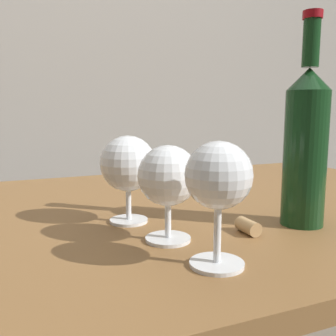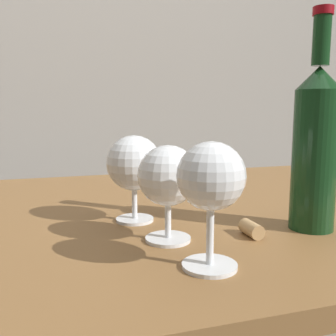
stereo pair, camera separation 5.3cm
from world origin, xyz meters
name	(u,v)px [view 2 (the right image)]	position (x,y,z in m)	size (l,w,h in m)	color
back_wall	(74,14)	(0.00, 0.96, 1.30)	(5.00, 0.08, 2.60)	gray
dining_table	(116,255)	(0.00, 0.00, 0.65)	(1.57, 0.80, 0.74)	brown
wine_glass_merlot	(211,180)	(0.07, -0.28, 0.84)	(0.08, 0.08, 0.15)	white
wine_glass_port	(168,178)	(0.05, -0.18, 0.83)	(0.09, 0.09, 0.14)	white
wine_glass_chardonnay	(134,164)	(0.02, -0.07, 0.83)	(0.09, 0.09, 0.14)	white
wine_bottle	(315,144)	(0.28, -0.19, 0.87)	(0.07, 0.07, 0.33)	#143819
cork	(251,229)	(0.17, -0.20, 0.75)	(0.02, 0.02, 0.04)	tan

